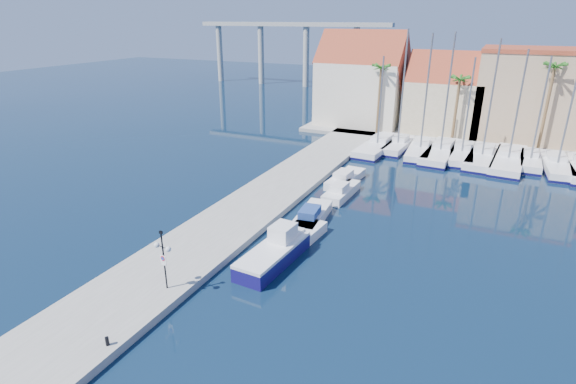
# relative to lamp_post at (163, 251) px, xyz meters

# --- Properties ---
(ground) EXTENTS (260.00, 260.00, 0.00)m
(ground) POSITION_rel_lamp_post_xyz_m (7.24, 1.20, -2.99)
(ground) COLOR black
(ground) RESTS_ON ground
(quay_west) EXTENTS (6.00, 77.00, 0.50)m
(quay_west) POSITION_rel_lamp_post_xyz_m (-1.76, 14.70, -2.74)
(quay_west) COLOR gray
(quay_west) RESTS_ON ground
(shore_north) EXTENTS (54.00, 16.00, 0.50)m
(shore_north) POSITION_rel_lamp_post_xyz_m (17.24, 49.20, -2.74)
(shore_north) COLOR gray
(shore_north) RESTS_ON ground
(lamp_post) EXTENTS (1.28, 0.46, 3.80)m
(lamp_post) POSITION_rel_lamp_post_xyz_m (0.00, 0.00, 0.00)
(lamp_post) COLOR black
(lamp_post) RESTS_ON quay_west
(bollard) EXTENTS (0.19, 0.19, 0.47)m
(bollard) POSITION_rel_lamp_post_xyz_m (0.64, -5.25, -2.26)
(bollard) COLOR black
(bollard) RESTS_ON quay_west
(fishing_boat) EXTENTS (2.67, 6.77, 2.32)m
(fishing_boat) POSITION_rel_lamp_post_xyz_m (4.05, 6.24, -2.22)
(fishing_boat) COLOR #140E54
(fishing_boat) RESTS_ON ground
(motorboat_west_0) EXTENTS (2.88, 7.21, 1.40)m
(motorboat_west_0) POSITION_rel_lamp_post_xyz_m (4.15, 8.73, -2.48)
(motorboat_west_0) COLOR white
(motorboat_west_0) RESTS_ON ground
(motorboat_west_1) EXTENTS (2.57, 6.27, 1.40)m
(motorboat_west_1) POSITION_rel_lamp_post_xyz_m (3.82, 13.27, -2.48)
(motorboat_west_1) COLOR white
(motorboat_west_1) RESTS_ON ground
(motorboat_west_2) EXTENTS (2.02, 5.66, 1.40)m
(motorboat_west_2) POSITION_rel_lamp_post_xyz_m (4.18, 19.61, -2.48)
(motorboat_west_2) COLOR white
(motorboat_west_2) RESTS_ON ground
(motorboat_west_3) EXTENTS (2.42, 6.33, 1.40)m
(motorboat_west_3) POSITION_rel_lamp_post_xyz_m (3.37, 23.21, -2.48)
(motorboat_west_3) COLOR white
(motorboat_west_3) RESTS_ON ground
(sailboat_0) EXTENTS (3.90, 11.65, 11.40)m
(sailboat_0) POSITION_rel_lamp_post_xyz_m (3.28, 36.66, -2.44)
(sailboat_0) COLOR white
(sailboat_0) RESTS_ON ground
(sailboat_1) EXTENTS (2.80, 8.73, 14.37)m
(sailboat_1) POSITION_rel_lamp_post_xyz_m (5.51, 37.82, -2.35)
(sailboat_1) COLOR white
(sailboat_1) RESTS_ON ground
(sailboat_2) EXTENTS (3.26, 10.26, 13.99)m
(sailboat_2) POSITION_rel_lamp_post_xyz_m (8.33, 37.09, -2.39)
(sailboat_2) COLOR white
(sailboat_2) RESTS_ON ground
(sailboat_3) EXTENTS (3.67, 11.60, 14.14)m
(sailboat_3) POSITION_rel_lamp_post_xyz_m (10.76, 37.12, -2.41)
(sailboat_3) COLOR white
(sailboat_3) RESTS_ON ground
(sailboat_4) EXTENTS (3.23, 9.95, 11.55)m
(sailboat_4) POSITION_rel_lamp_post_xyz_m (13.03, 37.36, -2.42)
(sailboat_4) COLOR white
(sailboat_4) RESTS_ON ground
(sailboat_5) EXTENTS (3.64, 11.13, 13.55)m
(sailboat_5) POSITION_rel_lamp_post_xyz_m (15.35, 37.01, -2.41)
(sailboat_5) COLOR white
(sailboat_5) RESTS_ON ground
(sailboat_6) EXTENTS (3.97, 12.05, 12.56)m
(sailboat_6) POSITION_rel_lamp_post_xyz_m (18.10, 37.04, -2.43)
(sailboat_6) COLOR white
(sailboat_6) RESTS_ON ground
(sailboat_7) EXTENTS (2.17, 8.07, 11.90)m
(sailboat_7) POSITION_rel_lamp_post_xyz_m (20.28, 37.58, -2.38)
(sailboat_7) COLOR white
(sailboat_7) RESTS_ON ground
(sailboat_8) EXTENTS (3.27, 9.98, 11.62)m
(sailboat_8) POSITION_rel_lamp_post_xyz_m (22.80, 37.02, -2.42)
(sailboat_8) COLOR white
(sailboat_8) RESTS_ON ground
(building_0) EXTENTS (12.30, 9.00, 13.50)m
(building_0) POSITION_rel_lamp_post_xyz_m (-2.76, 48.20, 3.53)
(building_0) COLOR beige
(building_0) RESTS_ON shore_north
(building_1) EXTENTS (10.30, 8.00, 11.00)m
(building_1) POSITION_rel_lamp_post_xyz_m (9.24, 48.20, 2.30)
(building_1) COLOR #C1B088
(building_1) RESTS_ON shore_north
(building_2) EXTENTS (14.20, 10.20, 11.50)m
(building_2) POSITION_rel_lamp_post_xyz_m (20.24, 49.20, 3.27)
(building_2) COLOR tan
(building_2) RESTS_ON shore_north
(palm_0) EXTENTS (2.60, 2.60, 10.15)m
(palm_0) POSITION_rel_lamp_post_xyz_m (1.24, 43.20, 6.09)
(palm_0) COLOR brown
(palm_0) RESTS_ON shore_north
(palm_1) EXTENTS (2.60, 2.60, 9.15)m
(palm_1) POSITION_rel_lamp_post_xyz_m (11.24, 43.20, 5.14)
(palm_1) COLOR brown
(palm_1) RESTS_ON shore_north
(palm_2) EXTENTS (2.60, 2.60, 11.15)m
(palm_2) POSITION_rel_lamp_post_xyz_m (21.24, 43.20, 7.03)
(palm_2) COLOR brown
(palm_2) RESTS_ON shore_north
(viaduct) EXTENTS (48.00, 2.20, 14.45)m
(viaduct) POSITION_rel_lamp_post_xyz_m (-31.83, 83.20, 7.26)
(viaduct) COLOR #9E9E99
(viaduct) RESTS_ON ground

